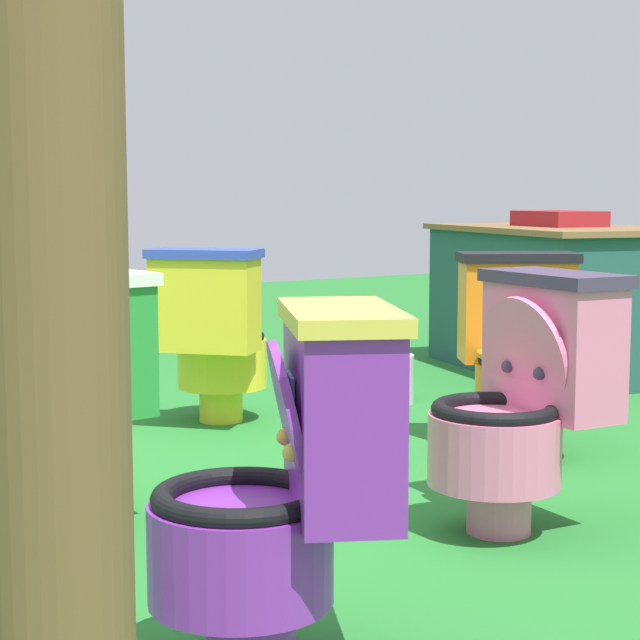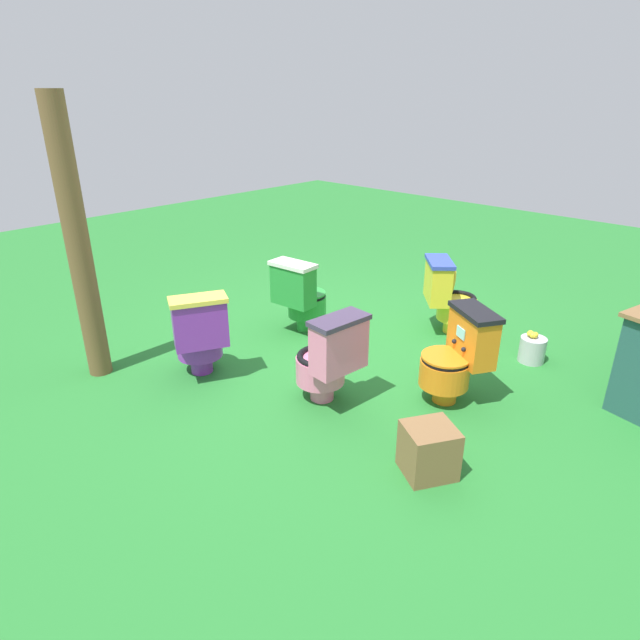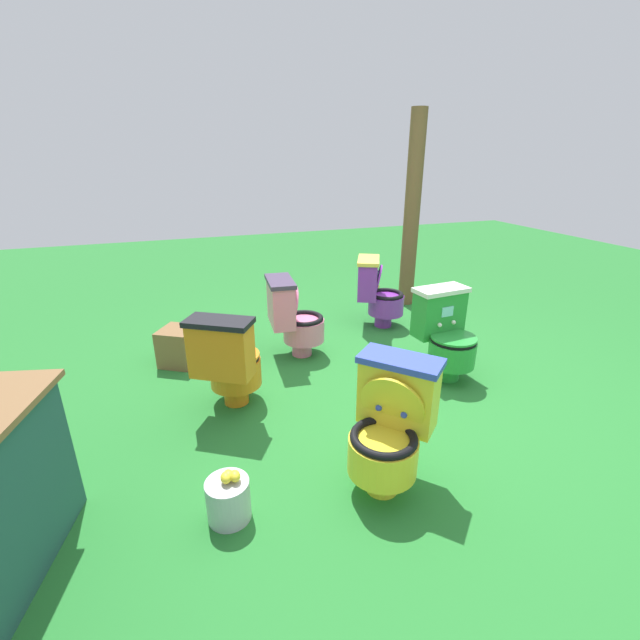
{
  "view_description": "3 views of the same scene",
  "coord_description": "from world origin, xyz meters",
  "px_view_note": "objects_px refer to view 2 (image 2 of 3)",
  "views": [
    {
      "loc": [
        2.97,
        -1.66,
        0.95
      ],
      "look_at": [
        0.07,
        0.28,
        0.54
      ],
      "focal_mm": 62.03,
      "sensor_mm": 36.0,
      "label": 1
    },
    {
      "loc": [
        3.32,
        2.84,
        2.17
      ],
      "look_at": [
        0.22,
        -0.09,
        0.33
      ],
      "focal_mm": 29.96,
      "sensor_mm": 36.0,
      "label": 2
    },
    {
      "loc": [
        -2.68,
        1.46,
        1.73
      ],
      "look_at": [
        0.3,
        0.41,
        0.5
      ],
      "focal_mm": 24.15,
      "sensor_mm": 36.0,
      "label": 3
    }
  ],
  "objects_px": {
    "toilet_green": "(301,296)",
    "lemon_bucket": "(532,349)",
    "toilet_pink": "(329,358)",
    "toilet_purple": "(200,334)",
    "toilet_orange": "(457,356)",
    "small_crate": "(429,450)",
    "wooden_post": "(78,245)",
    "toilet_yellow": "(448,296)"
  },
  "relations": [
    {
      "from": "toilet_green",
      "to": "toilet_purple",
      "type": "bearing_deg",
      "value": -93.8
    },
    {
      "from": "small_crate",
      "to": "lemon_bucket",
      "type": "distance_m",
      "value": 1.88
    },
    {
      "from": "toilet_pink",
      "to": "toilet_orange",
      "type": "distance_m",
      "value": 0.95
    },
    {
      "from": "toilet_yellow",
      "to": "toilet_orange",
      "type": "relative_size",
      "value": 1.0
    },
    {
      "from": "toilet_orange",
      "to": "small_crate",
      "type": "relative_size",
      "value": 2.25
    },
    {
      "from": "wooden_post",
      "to": "toilet_yellow",
      "type": "bearing_deg",
      "value": 148.23
    },
    {
      "from": "lemon_bucket",
      "to": "toilet_pink",
      "type": "bearing_deg",
      "value": -26.15
    },
    {
      "from": "toilet_green",
      "to": "toilet_purple",
      "type": "height_order",
      "value": "same"
    },
    {
      "from": "toilet_green",
      "to": "toilet_pink",
      "type": "bearing_deg",
      "value": -40.96
    },
    {
      "from": "toilet_pink",
      "to": "toilet_orange",
      "type": "bearing_deg",
      "value": -38.83
    },
    {
      "from": "toilet_pink",
      "to": "small_crate",
      "type": "relative_size",
      "value": 2.25
    },
    {
      "from": "toilet_yellow",
      "to": "lemon_bucket",
      "type": "distance_m",
      "value": 0.91
    },
    {
      "from": "toilet_yellow",
      "to": "toilet_orange",
      "type": "height_order",
      "value": "same"
    },
    {
      "from": "toilet_orange",
      "to": "wooden_post",
      "type": "relative_size",
      "value": 0.33
    },
    {
      "from": "wooden_post",
      "to": "toilet_orange",
      "type": "bearing_deg",
      "value": 124.74
    },
    {
      "from": "toilet_green",
      "to": "lemon_bucket",
      "type": "height_order",
      "value": "toilet_green"
    },
    {
      "from": "toilet_pink",
      "to": "toilet_purple",
      "type": "relative_size",
      "value": 1.0
    },
    {
      "from": "toilet_green",
      "to": "toilet_pink",
      "type": "height_order",
      "value": "same"
    },
    {
      "from": "toilet_yellow",
      "to": "toilet_orange",
      "type": "xyz_separation_m",
      "value": [
        1.05,
        0.7,
        -0.0
      ]
    },
    {
      "from": "toilet_purple",
      "to": "lemon_bucket",
      "type": "height_order",
      "value": "toilet_purple"
    },
    {
      "from": "toilet_orange",
      "to": "lemon_bucket",
      "type": "relative_size",
      "value": 2.63
    },
    {
      "from": "toilet_yellow",
      "to": "toilet_purple",
      "type": "bearing_deg",
      "value": -66.94
    },
    {
      "from": "toilet_yellow",
      "to": "toilet_orange",
      "type": "bearing_deg",
      "value": -8.15
    },
    {
      "from": "toilet_purple",
      "to": "small_crate",
      "type": "relative_size",
      "value": 2.25
    },
    {
      "from": "lemon_bucket",
      "to": "small_crate",
      "type": "bearing_deg",
      "value": 4.75
    },
    {
      "from": "toilet_purple",
      "to": "small_crate",
      "type": "distance_m",
      "value": 2.04
    },
    {
      "from": "lemon_bucket",
      "to": "toilet_orange",
      "type": "bearing_deg",
      "value": -9.58
    },
    {
      "from": "toilet_purple",
      "to": "toilet_yellow",
      "type": "bearing_deg",
      "value": 1.92
    },
    {
      "from": "toilet_purple",
      "to": "toilet_orange",
      "type": "relative_size",
      "value": 1.0
    },
    {
      "from": "toilet_pink",
      "to": "wooden_post",
      "type": "distance_m",
      "value": 2.09
    },
    {
      "from": "toilet_purple",
      "to": "small_crate",
      "type": "xyz_separation_m",
      "value": [
        -0.23,
        2.02,
        -0.21
      ]
    },
    {
      "from": "toilet_pink",
      "to": "toilet_green",
      "type": "bearing_deg",
      "value": 59.56
    },
    {
      "from": "toilet_pink",
      "to": "lemon_bucket",
      "type": "xyz_separation_m",
      "value": [
        -1.7,
        0.83,
        -0.26
      ]
    },
    {
      "from": "toilet_pink",
      "to": "toilet_purple",
      "type": "distance_m",
      "value": 1.11
    },
    {
      "from": "toilet_purple",
      "to": "toilet_orange",
      "type": "height_order",
      "value": "same"
    },
    {
      "from": "toilet_yellow",
      "to": "toilet_purple",
      "type": "height_order",
      "value": "same"
    },
    {
      "from": "toilet_green",
      "to": "small_crate",
      "type": "bearing_deg",
      "value": -29.85
    },
    {
      "from": "toilet_orange",
      "to": "lemon_bucket",
      "type": "xyz_separation_m",
      "value": [
        -1.02,
        0.17,
        -0.25
      ]
    },
    {
      "from": "toilet_orange",
      "to": "wooden_post",
      "type": "xyz_separation_m",
      "value": [
        1.64,
        -2.37,
        0.72
      ]
    },
    {
      "from": "toilet_green",
      "to": "small_crate",
      "type": "relative_size",
      "value": 2.25
    },
    {
      "from": "toilet_green",
      "to": "small_crate",
      "type": "height_order",
      "value": "toilet_green"
    },
    {
      "from": "toilet_green",
      "to": "lemon_bucket",
      "type": "relative_size",
      "value": 2.63
    }
  ]
}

